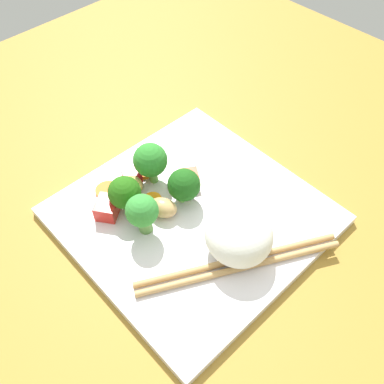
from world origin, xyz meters
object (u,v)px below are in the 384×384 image
Objects in this scene: carrot_slice_2 at (153,200)px; rice_mound at (238,235)px; broccoli_floret_3 at (142,212)px; chopstick_pair at (239,264)px; square_plate at (193,216)px.

rice_mound is at bearing -168.83° from carrot_slice_2.
broccoli_floret_3 is (9.55, 5.93, 0.73)cm from rice_mound.
broccoli_floret_3 is at bearing 140.41° from chopstick_pair.
rice_mound reaches higher than chopstick_pair.
square_plate is 1.31× the size of chopstick_pair.
broccoli_floret_3 is at bearing 31.85° from rice_mound.
carrot_slice_2 is 13.87cm from chopstick_pair.
square_plate is at bearing -152.53° from carrot_slice_2.
rice_mound and broccoli_floret_3 have the same top height.
square_plate is 12.41× the size of carrot_slice_2.
broccoli_floret_3 is 2.55× the size of carrot_slice_2.
rice_mound is at bearing -148.15° from broccoli_floret_3.
rice_mound reaches higher than carrot_slice_2.
square_plate is 7.66cm from broccoli_floret_3.
chopstick_pair is (-1.68, 1.45, -2.50)cm from rice_mound.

